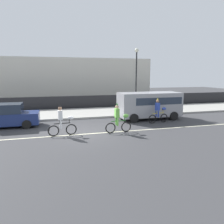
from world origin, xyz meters
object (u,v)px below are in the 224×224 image
Objects in this scene: parade_cyclist_lime at (119,120)px; parade_cyclist_cobalt at (159,112)px; parked_car_navy at (8,116)px; parade_cyclist_zebra at (62,122)px; parked_van_grey at (150,104)px; street_lamp_post at (136,70)px.

parade_cyclist_lime is 1.00× the size of parade_cyclist_cobalt.
parade_cyclist_lime is 0.47× the size of parked_car_navy.
parade_cyclist_zebra is at bearing 176.23° from parade_cyclist_lime.
parked_van_grey is 4.27m from street_lamp_post.
parade_cyclist_zebra is 1.00× the size of parade_cyclist_cobalt.
parade_cyclist_cobalt is (7.14, 1.62, 0.00)m from parade_cyclist_zebra.
parade_cyclist_lime and parade_cyclist_cobalt have the same top height.
parked_van_grey is (7.15, 3.15, 0.44)m from parade_cyclist_zebra.
parked_car_navy is (-7.02, 3.41, -0.06)m from parade_cyclist_lime.
parade_cyclist_lime is at bearing -119.28° from street_lamp_post.
parked_car_navy is 11.71m from street_lamp_post.
parked_van_grey is at bearing -90.73° from street_lamp_post.
parked_car_navy is at bearing 171.73° from parade_cyclist_cobalt.
parade_cyclist_cobalt is 0.38× the size of parked_van_grey.
parade_cyclist_lime reaches higher than parked_car_navy.
parade_cyclist_cobalt is 0.47× the size of parked_car_navy.
parade_cyclist_zebra and parade_cyclist_cobalt have the same top height.
parked_van_grey is 1.22× the size of parked_car_navy.
parade_cyclist_zebra is at bearing -156.20° from parked_van_grey.
street_lamp_post reaches higher than parked_car_navy.
parade_cyclist_lime is 0.33× the size of street_lamp_post.
street_lamp_post is (10.77, 3.28, 3.21)m from parked_car_navy.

